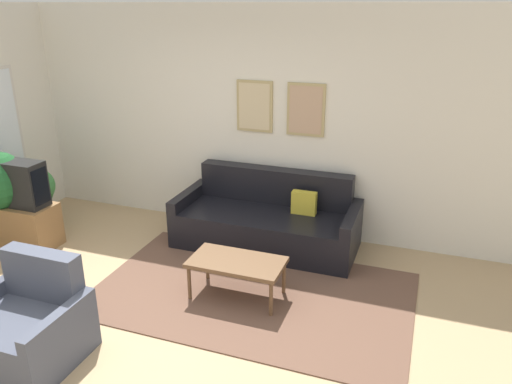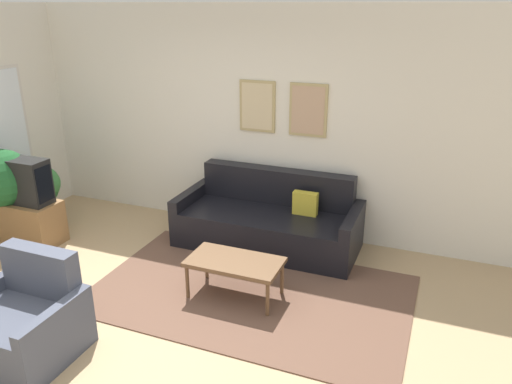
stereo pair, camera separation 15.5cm
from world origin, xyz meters
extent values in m
plane|color=tan|center=(0.00, 0.00, 0.00)|extent=(16.00, 16.00, 0.00)
cube|color=brown|center=(0.70, 0.94, 0.01)|extent=(3.07, 1.87, 0.01)
cube|color=silver|center=(0.00, 2.50, 1.35)|extent=(8.00, 0.06, 2.70)
cube|color=tan|center=(0.18, 2.45, 1.55)|extent=(0.44, 0.03, 0.60)
cube|color=#CCB78E|center=(0.18, 2.43, 1.55)|extent=(0.38, 0.01, 0.54)
cube|color=tan|center=(0.80, 2.45, 1.55)|extent=(0.44, 0.03, 0.60)
cube|color=tan|center=(0.80, 2.43, 1.55)|extent=(0.38, 0.01, 0.54)
cube|color=black|center=(0.49, 1.98, 0.21)|extent=(1.86, 0.90, 0.43)
cube|color=black|center=(0.49, 2.33, 0.64)|extent=(1.86, 0.20, 0.42)
cube|color=black|center=(-0.50, 1.98, 0.28)|extent=(0.12, 0.90, 0.57)
cube|color=black|center=(1.48, 1.98, 0.28)|extent=(0.12, 0.90, 0.57)
cube|color=gold|center=(0.91, 2.09, 0.56)|extent=(0.28, 0.10, 0.28)
cube|color=brown|center=(0.58, 0.85, 0.38)|extent=(0.90, 0.49, 0.04)
cylinder|color=brown|center=(0.16, 0.65, 0.18)|extent=(0.04, 0.04, 0.36)
cylinder|color=brown|center=(0.99, 0.65, 0.18)|extent=(0.04, 0.04, 0.36)
cylinder|color=brown|center=(0.16, 1.05, 0.18)|extent=(0.04, 0.04, 0.36)
cylinder|color=brown|center=(0.99, 1.05, 0.18)|extent=(0.04, 0.04, 0.36)
cube|color=olive|center=(-2.16, 1.05, 0.26)|extent=(0.73, 0.43, 0.51)
cube|color=black|center=(-2.16, 1.05, 0.78)|extent=(0.63, 0.28, 0.53)
cube|color=black|center=(-1.84, 1.05, 0.78)|extent=(0.01, 0.23, 0.41)
cube|color=#474C5B|center=(-0.67, -0.57, 0.21)|extent=(0.69, 0.76, 0.41)
cube|color=#474C5B|center=(-0.67, -0.27, 0.62)|extent=(0.69, 0.16, 0.41)
cube|color=#474C5B|center=(-0.28, -0.57, 0.27)|extent=(0.09, 0.76, 0.53)
cylinder|color=#383D42|center=(-2.43, 1.01, 0.14)|extent=(0.28, 0.28, 0.28)
cylinder|color=#51381E|center=(-2.43, 1.01, 0.38)|extent=(0.04, 0.04, 0.21)
cylinder|color=#383D42|center=(-2.40, 1.54, 0.11)|extent=(0.26, 0.26, 0.22)
cylinder|color=#51381E|center=(-2.40, 1.54, 0.29)|extent=(0.04, 0.04, 0.13)
sphere|color=#3D8442|center=(-2.40, 1.54, 0.54)|extent=(0.45, 0.45, 0.45)
cylinder|color=#383D42|center=(-2.41, 1.51, 0.08)|extent=(0.25, 0.25, 0.17)
cylinder|color=#51381E|center=(-2.41, 1.51, 0.24)|extent=(0.04, 0.04, 0.13)
sphere|color=#28662D|center=(-2.41, 1.51, 0.49)|extent=(0.44, 0.44, 0.44)
camera|label=1|loc=(2.17, -3.04, 2.69)|focal=35.00mm
camera|label=2|loc=(2.31, -2.98, 2.69)|focal=35.00mm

